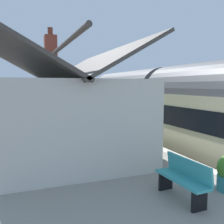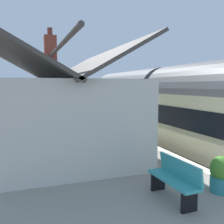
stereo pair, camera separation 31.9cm
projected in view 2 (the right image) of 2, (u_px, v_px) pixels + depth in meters
name	position (u px, v px, depth m)	size (l,w,h in m)	color
ground_plane	(134.00, 143.00, 14.80)	(160.00, 160.00, 0.00)	#383330
platform	(68.00, 140.00, 13.45)	(32.00, 5.80, 0.92)	gray
platform_edge_coping	(115.00, 129.00, 14.31)	(32.00, 0.36, 0.02)	beige
rail_near	(158.00, 140.00, 15.33)	(52.00, 0.08, 0.14)	gray
rail_far	(137.00, 141.00, 14.85)	(52.00, 0.08, 0.14)	gray
train	(163.00, 107.00, 13.29)	(16.72, 2.73, 4.32)	black
station_building	(59.00, 111.00, 10.00)	(8.48, 4.65, 5.18)	silver
bench_by_lamp	(66.00, 114.00, 17.71)	(1.41, 0.47, 0.88)	teal
bench_platform_end	(55.00, 107.00, 23.08)	(1.41, 0.45, 0.88)	teal
bench_near_building	(175.00, 178.00, 5.39)	(1.42, 0.49, 0.88)	teal
planter_edge_far	(79.00, 116.00, 17.57)	(0.73, 0.32, 0.62)	teal
planter_by_door	(23.00, 109.00, 20.49)	(0.70, 0.70, 1.00)	teal
planter_bench_right	(221.00, 174.00, 5.79)	(0.51, 0.51, 0.85)	teal
planter_edge_near	(54.00, 119.00, 16.47)	(0.71, 0.32, 0.56)	black
planter_under_sign	(95.00, 120.00, 16.15)	(0.99, 0.32, 0.55)	teal
planter_corner_building	(21.00, 119.00, 15.02)	(0.50, 0.50, 0.87)	black
lamp_post_platform	(77.00, 85.00, 22.06)	(0.32, 0.50, 3.54)	black
station_sign_board	(77.00, 101.00, 21.05)	(0.96, 0.06, 1.57)	black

